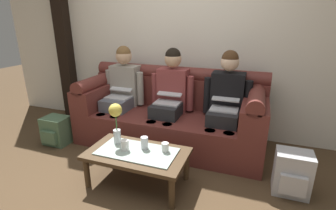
{
  "coord_description": "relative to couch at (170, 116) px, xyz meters",
  "views": [
    {
      "loc": [
        1.01,
        -1.69,
        1.55
      ],
      "look_at": [
        0.08,
        0.86,
        0.62
      ],
      "focal_mm": 26.94,
      "sensor_mm": 36.0,
      "label": 1
    }
  ],
  "objects": [
    {
      "name": "person_middle",
      "position": [
        -0.0,
        -0.0,
        0.29
      ],
      "size": [
        0.56,
        0.67,
        1.22
      ],
      "color": "#232326",
      "rests_on": "ground_plane"
    },
    {
      "name": "cup_near_left",
      "position": [
        -0.12,
        -0.98,
        0.04
      ],
      "size": [
        0.07,
        0.07,
        0.1
      ],
      "primitive_type": "cylinder",
      "color": "white",
      "rests_on": "coffee_table"
    },
    {
      "name": "backpack_left",
      "position": [
        -1.37,
        -0.56,
        -0.19
      ],
      "size": [
        0.32,
        0.3,
        0.36
      ],
      "color": "#4C6B4C",
      "rests_on": "ground_plane"
    },
    {
      "name": "back_wall_patterned",
      "position": [
        -0.0,
        0.53,
        1.08
      ],
      "size": [
        6.0,
        0.12,
        2.9
      ],
      "primitive_type": "cube",
      "color": "silver",
      "rests_on": "ground_plane"
    },
    {
      "name": "person_left",
      "position": [
        -0.69,
        -0.0,
        0.29
      ],
      "size": [
        0.56,
        0.67,
        1.22
      ],
      "color": "#595B66",
      "rests_on": "ground_plane"
    },
    {
      "name": "cup_far_center",
      "position": [
        0.26,
        -0.87,
        0.03
      ],
      "size": [
        0.07,
        0.07,
        0.09
      ],
      "primitive_type": "cylinder",
      "color": "white",
      "rests_on": "coffee_table"
    },
    {
      "name": "cup_near_right",
      "position": [
        0.05,
        -0.88,
        0.05
      ],
      "size": [
        0.07,
        0.07,
        0.12
      ],
      "primitive_type": "cylinder",
      "color": "silver",
      "rests_on": "coffee_table"
    },
    {
      "name": "coffee_table",
      "position": [
        -0.0,
        -0.95,
        -0.07
      ],
      "size": [
        0.96,
        0.55,
        0.36
      ],
      "color": "#47331E",
      "rests_on": "ground_plane"
    },
    {
      "name": "ground_plane",
      "position": [
        -0.0,
        -1.17,
        -0.37
      ],
      "size": [
        14.0,
        14.0,
        0.0
      ],
      "primitive_type": "plane",
      "color": "#4C3823"
    },
    {
      "name": "couch",
      "position": [
        0.0,
        0.0,
        0.0
      ],
      "size": [
        2.32,
        0.88,
        0.96
      ],
      "color": "maroon",
      "rests_on": "ground_plane"
    },
    {
      "name": "timber_pillar",
      "position": [
        -1.91,
        0.41,
        1.08
      ],
      "size": [
        0.2,
        0.2,
        2.9
      ],
      "primitive_type": "cube",
      "color": "black",
      "rests_on": "ground_plane"
    },
    {
      "name": "backpack_right",
      "position": [
        1.4,
        -0.6,
        -0.16
      ],
      "size": [
        0.32,
        0.28,
        0.42
      ],
      "color": "#B7B7BC",
      "rests_on": "ground_plane"
    },
    {
      "name": "person_right",
      "position": [
        0.69,
        -0.0,
        0.29
      ],
      "size": [
        0.56,
        0.67,
        1.22
      ],
      "color": "#232326",
      "rests_on": "ground_plane"
    },
    {
      "name": "flower_vase",
      "position": [
        -0.26,
        -0.87,
        0.27
      ],
      "size": [
        0.13,
        0.13,
        0.42
      ],
      "color": "silver",
      "rests_on": "coffee_table"
    }
  ]
}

